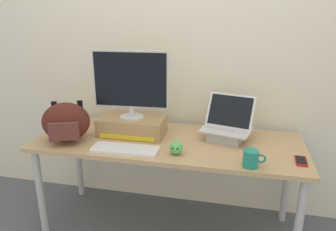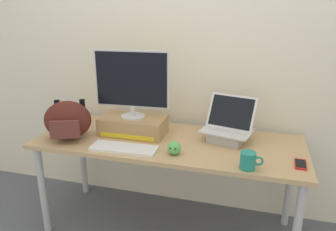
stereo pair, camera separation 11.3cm
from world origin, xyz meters
name	(u,v)px [view 1 (the left image)]	position (x,y,z in m)	size (l,w,h in m)	color
ground_plane	(168,227)	(0.00, 0.00, 0.00)	(20.00, 20.00, 0.00)	#515660
back_wall	(181,48)	(0.00, 0.44, 1.30)	(7.00, 0.10, 2.60)	silver
desk	(168,149)	(0.00, 0.00, 0.65)	(1.84, 0.69, 0.72)	tan
toner_box_yellow	(132,126)	(-0.28, 0.05, 0.78)	(0.47, 0.25, 0.13)	#A88456
desktop_monitor	(130,83)	(-0.28, 0.05, 1.10)	(0.53, 0.17, 0.48)	silver
open_laptop	(227,130)	(0.39, 0.11, 0.79)	(0.38, 0.32, 0.30)	#ADADB2
external_keyboard	(125,149)	(-0.23, -0.23, 0.73)	(0.43, 0.16, 0.02)	white
messenger_backpack	(66,122)	(-0.68, -0.16, 0.85)	(0.37, 0.31, 0.27)	#4C1E19
coffee_mug	(251,159)	(0.55, -0.28, 0.77)	(0.13, 0.09, 0.10)	#1E7F70
cell_phone	(301,161)	(0.85, -0.15, 0.73)	(0.07, 0.14, 0.01)	red
plush_toy	(176,148)	(0.10, -0.21, 0.76)	(0.09, 0.09, 0.09)	#56B256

